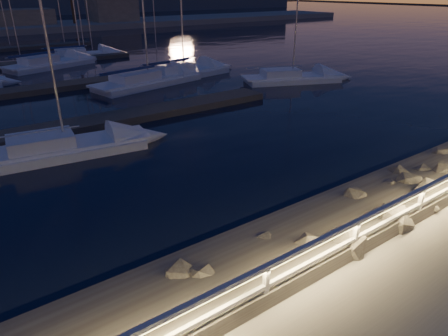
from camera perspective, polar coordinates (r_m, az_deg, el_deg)
The scene contains 10 objects.
ground at distance 10.39m, azimuth 14.44°, elevation -13.83°, with size 400.00×400.00×0.00m, color gray.
harbor_water at distance 37.44m, azimuth -25.42°, elevation 10.92°, with size 400.00×440.00×0.60m.
guard_rail at distance 9.89m, azimuth 14.65°, elevation -10.46°, with size 44.11×0.12×1.06m.
floating_docks at distance 38.57m, azimuth -25.99°, elevation 12.03°, with size 22.00×36.00×0.40m.
sailboat_c at distance 19.28m, azimuth -22.31°, elevation 2.85°, with size 7.65×3.18×12.60m.
sailboat_d at distance 32.88m, azimuth 9.37°, elevation 12.71°, with size 8.21×5.13×13.51m.
sailboat_g at distance 34.45m, azimuth -6.07°, elevation 13.50°, with size 9.11×3.95×14.97m.
sailboat_h at distance 31.72m, azimuth -11.09°, elevation 12.23°, with size 9.51×4.51×15.51m.
sailboat_k at distance 41.80m, azimuth -23.81°, elevation 13.55°, with size 8.89×5.12×14.58m.
sailboat_l at distance 46.69m, azimuth -20.05°, elevation 15.01°, with size 8.06×3.01×13.34m.
Camera 1 is at (-6.65, -4.90, 6.30)m, focal length 32.00 mm.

